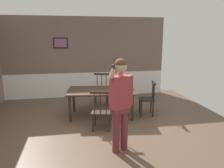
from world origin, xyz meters
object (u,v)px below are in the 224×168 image
at_px(dining_table, 101,93).
at_px(chair_at_table_head, 101,111).
at_px(chair_near_window, 148,99).
at_px(person_figure, 121,99).
at_px(chair_by_doorway, 101,91).

distance_m(dining_table, chair_at_table_head, 0.93).
xyz_separation_m(chair_near_window, person_figure, (-1.17, -1.76, 0.55)).
bearing_deg(dining_table, chair_at_table_head, -97.81).
xyz_separation_m(chair_near_window, chair_by_doorway, (-1.15, 1.07, 0.00)).
height_order(chair_by_doorway, person_figure, person_figure).
relative_size(chair_at_table_head, person_figure, 0.55).
height_order(dining_table, chair_by_doorway, chair_by_doorway).
bearing_deg(chair_near_window, chair_by_doorway, 57.07).
distance_m(dining_table, chair_by_doorway, 0.93).
relative_size(chair_by_doorway, person_figure, 0.57).
xyz_separation_m(dining_table, person_figure, (0.10, -1.93, 0.36)).
bearing_deg(chair_at_table_head, person_figure, -64.22).
xyz_separation_m(dining_table, chair_at_table_head, (-0.12, -0.90, -0.20)).
distance_m(dining_table, person_figure, 1.97).
bearing_deg(person_figure, chair_by_doorway, -110.42).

